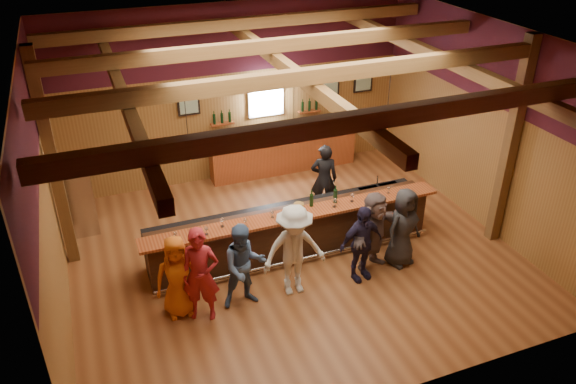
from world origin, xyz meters
name	(u,v)px	position (x,y,z in m)	size (l,w,h in m)	color
room	(293,111)	(0.00, 0.06, 3.21)	(9.04, 9.00, 4.52)	brown
bar_counter	(291,229)	(0.02, 0.15, 0.52)	(6.30, 1.07, 1.11)	black
back_bar_cabinet	(284,155)	(1.20, 3.72, 0.48)	(4.00, 0.52, 0.95)	maroon
window	(266,98)	(0.80, 3.95, 2.05)	(0.95, 0.09, 0.95)	silver
framed_pictures	(297,92)	(1.67, 3.94, 2.10)	(5.35, 0.05, 0.45)	black
wine_shelves	(267,115)	(0.80, 3.88, 1.62)	(3.00, 0.18, 0.30)	maroon
pendant_lights	(294,137)	(0.00, 0.00, 2.71)	(4.24, 0.24, 1.37)	black
stainless_fridge	(76,195)	(-4.10, 2.60, 0.90)	(0.70, 0.70, 1.80)	silver
customer_orange	(177,277)	(-2.59, -0.96, 0.81)	(0.79, 0.51, 1.62)	#C55712
customer_redvest	(201,275)	(-2.22, -1.21, 0.92)	(0.67, 0.44, 1.84)	maroon
customer_denim	(244,266)	(-1.41, -1.14, 0.85)	(0.83, 0.65, 1.71)	#435D86
customer_white	(294,251)	(-0.44, -1.15, 0.94)	(1.22, 0.70, 1.89)	silver
customer_navy	(361,243)	(0.93, -1.22, 0.81)	(0.95, 0.40, 1.63)	#1E1A34
customer_brown	(374,231)	(1.33, -0.99, 0.86)	(1.59, 0.51, 1.72)	#645150
customer_dark	(403,227)	(1.95, -1.07, 0.85)	(0.83, 0.54, 1.71)	#252528
bartender	(324,179)	(1.33, 1.40, 0.86)	(0.63, 0.41, 1.72)	black
ice_bucket	(299,209)	(0.04, -0.20, 1.22)	(0.21, 0.21, 0.22)	brown
bottle_a	(311,200)	(0.39, -0.02, 1.25)	(0.08, 0.08, 0.36)	black
bottle_b	(335,196)	(0.91, -0.06, 1.26)	(0.08, 0.08, 0.39)	black
glass_a	(175,234)	(-2.45, -0.22, 1.23)	(0.07, 0.07, 0.16)	silver
glass_b	(206,229)	(-1.87, -0.28, 1.23)	(0.08, 0.08, 0.17)	silver
glass_c	(222,220)	(-1.52, -0.12, 1.25)	(0.09, 0.09, 0.19)	silver
glass_d	(245,221)	(-1.10, -0.26, 1.23)	(0.08, 0.08, 0.17)	silver
glass_e	(272,212)	(-0.50, -0.14, 1.23)	(0.07, 0.07, 0.16)	silver
glass_f	(335,201)	(0.82, -0.22, 1.25)	(0.09, 0.09, 0.20)	silver
glass_g	(352,196)	(1.25, -0.15, 1.24)	(0.08, 0.08, 0.19)	silver
glass_h	(389,188)	(2.14, -0.12, 1.22)	(0.07, 0.07, 0.16)	silver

